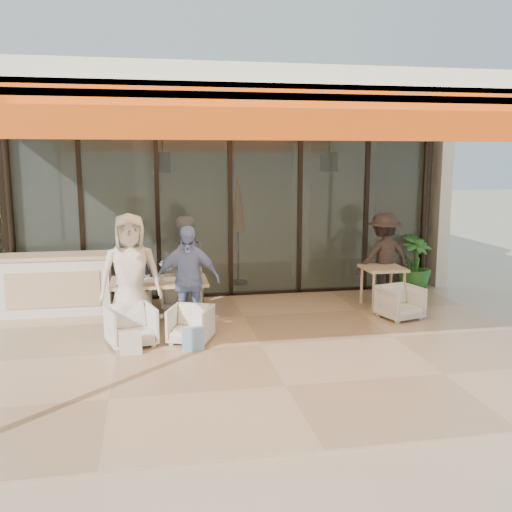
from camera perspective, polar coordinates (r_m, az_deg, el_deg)
The scene contains 21 objects.
ground at distance 8.20m, azimuth 0.48°, elevation -9.04°, with size 70.00×70.00×0.00m, color #C6B293.
terrace_floor at distance 8.20m, azimuth 0.48°, elevation -9.00°, with size 8.00×6.00×0.01m, color tan.
terrace_structure at distance 7.52m, azimuth 0.92°, elevation 14.38°, with size 8.00×6.00×3.40m.
glass_storefront at distance 10.77m, azimuth -2.60°, elevation 4.23°, with size 8.08×0.10×3.20m.
interior_block at distance 13.02m, azimuth -4.03°, elevation 7.98°, with size 9.05×3.62×3.52m.
host_counter at distance 10.26m, azimuth -19.38°, elevation -2.65°, with size 1.85×0.65×1.04m.
dining_table at distance 9.14m, azimuth -9.71°, elevation -2.73°, with size 1.50×0.90×0.93m.
chair_far_left at distance 10.14m, azimuth -12.09°, elevation -3.74°, with size 0.60×0.56×0.62m, color white.
chair_far_right at distance 10.15m, azimuth -7.34°, elevation -3.54°, with size 0.62×0.58×0.63m, color white.
chair_near_left at distance 8.30m, azimuth -12.39°, elevation -6.68°, with size 0.63×0.59×0.65m, color white.
chair_near_right at distance 8.32m, azimuth -6.55°, elevation -6.66°, with size 0.58×0.54×0.60m, color white.
diner_navy at distance 9.55m, azimuth -12.26°, elevation -1.64°, with size 0.57×0.38×1.58m, color #1B243C.
diner_grey at distance 9.55m, azimuth -7.23°, elevation -1.09°, with size 0.83×0.65×1.71m, color slate.
diner_cream at distance 8.64m, azimuth -12.44°, elevation -1.91°, with size 0.91×0.59×1.85m, color beige.
diner_periwinkle at distance 8.68m, azimuth -6.86°, elevation -2.38°, with size 0.97×0.40×1.65m, color #7C99CF.
tote_bag_cream at distance 7.97m, azimuth -12.42°, elevation -8.56°, with size 0.30×0.10×0.34m, color silver.
tote_bag_blue at distance 7.98m, azimuth -6.32°, elevation -8.35°, with size 0.30×0.10×0.34m, color #99BFD8.
side_table at distance 10.32m, azimuth 12.57°, elevation -1.65°, with size 0.70×0.70×0.74m.
side_chair at distance 9.73m, azimuth 14.23°, elevation -4.38°, with size 0.61×0.57×0.63m, color white.
standing_woman at distance 10.72m, azimuth 12.63°, elevation -0.17°, with size 1.07×0.62×1.66m, color black.
potted_palm at distance 11.71m, azimuth 15.59°, elevation -0.75°, with size 0.64×0.64×1.14m, color #1E5919.
Camera 1 is at (-1.50, -7.61, 2.66)m, focal length 40.00 mm.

